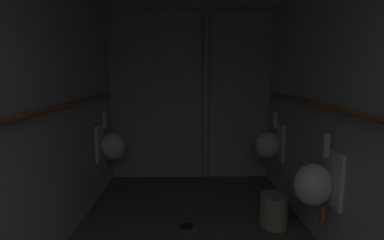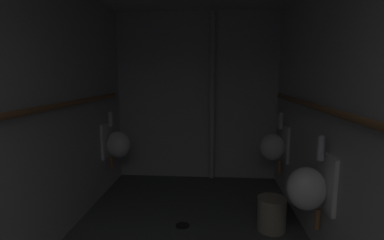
# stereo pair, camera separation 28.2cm
# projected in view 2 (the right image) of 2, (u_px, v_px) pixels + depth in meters

# --- Properties ---
(wall_left) EXTENTS (0.06, 3.98, 2.35)m
(wall_left) POSITION_uv_depth(u_px,v_px,m) (36.00, 115.00, 2.28)
(wall_left) COLOR #B9B9B8
(wall_left) RESTS_ON ground
(wall_right) EXTENTS (0.06, 3.98, 2.35)m
(wall_right) POSITION_uv_depth(u_px,v_px,m) (340.00, 118.00, 2.11)
(wall_right) COLOR #B9B9B8
(wall_right) RESTS_ON ground
(wall_back) EXTENTS (2.38, 0.06, 2.35)m
(wall_back) POSITION_uv_depth(u_px,v_px,m) (197.00, 97.00, 4.12)
(wall_back) COLOR #B9B9B8
(wall_back) RESTS_ON ground
(urinal_left_mid) EXTENTS (0.32, 0.30, 0.76)m
(urinal_left_mid) POSITION_uv_depth(u_px,v_px,m) (117.00, 144.00, 3.67)
(urinal_left_mid) COLOR white
(urinal_right_mid) EXTENTS (0.32, 0.30, 0.76)m
(urinal_right_mid) POSITION_uv_depth(u_px,v_px,m) (309.00, 187.00, 2.23)
(urinal_right_mid) COLOR white
(urinal_right_far) EXTENTS (0.32, 0.30, 0.76)m
(urinal_right_far) POSITION_uv_depth(u_px,v_px,m) (274.00, 146.00, 3.53)
(urinal_right_far) COLOR white
(supply_pipe_left) EXTENTS (0.06, 3.23, 0.06)m
(supply_pipe_left) POSITION_uv_depth(u_px,v_px,m) (43.00, 109.00, 2.22)
(supply_pipe_left) COLOR #936038
(supply_pipe_right) EXTENTS (0.06, 3.21, 0.06)m
(supply_pipe_right) POSITION_uv_depth(u_px,v_px,m) (329.00, 111.00, 2.08)
(supply_pipe_right) COLOR #936038
(standpipe_back_wall) EXTENTS (0.08, 0.08, 2.30)m
(standpipe_back_wall) POSITION_uv_depth(u_px,v_px,m) (212.00, 98.00, 4.00)
(standpipe_back_wall) COLOR #B9B9B8
(standpipe_back_wall) RESTS_ON ground
(floor_drain) EXTENTS (0.14, 0.14, 0.01)m
(floor_drain) POSITION_uv_depth(u_px,v_px,m) (182.00, 225.00, 2.88)
(floor_drain) COLOR black
(floor_drain) RESTS_ON ground
(waste_bin) EXTENTS (0.27, 0.27, 0.32)m
(waste_bin) POSITION_uv_depth(u_px,v_px,m) (271.00, 214.00, 2.78)
(waste_bin) COLOR #9E937A
(waste_bin) RESTS_ON ground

